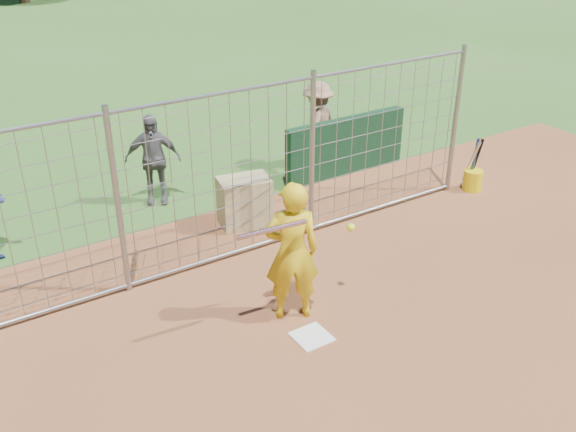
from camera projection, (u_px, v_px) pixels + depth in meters
ground at (303, 329)px, 7.96m from camera, size 100.00×100.00×0.00m
home_plate at (312, 337)px, 7.81m from camera, size 0.43×0.43×0.02m
dugout_wall at (346, 146)px, 12.04m from camera, size 2.60×0.20×1.10m
batter at (292, 252)px, 7.80m from camera, size 0.80×0.68×1.86m
bystander_b at (153, 159)px, 10.82m from camera, size 1.01×0.74×1.59m
bystander_c at (318, 125)px, 12.27m from camera, size 1.24×1.08×1.66m
equipment_bin at (245, 202)px, 10.26m from camera, size 0.89×0.70×0.80m
equipment_in_play at (293, 229)px, 7.40m from camera, size 1.65×0.16×0.41m
bucket_with_bats at (473, 177)px, 11.51m from camera, size 0.34×0.38×0.98m
backstop_fence at (223, 181)px, 8.88m from camera, size 9.08×0.08×2.60m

